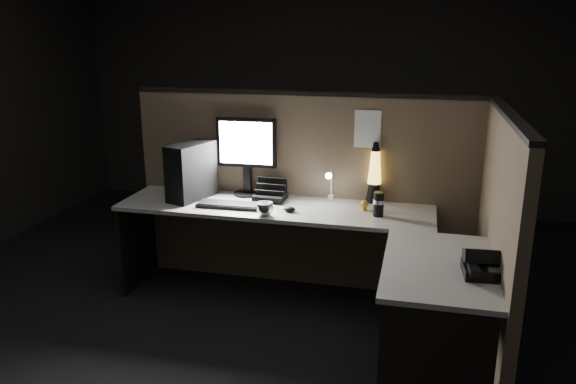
% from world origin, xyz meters
% --- Properties ---
extents(floor, '(6.00, 6.00, 0.00)m').
position_xyz_m(floor, '(0.00, 0.00, 0.00)').
color(floor, black).
rests_on(floor, ground).
extents(room_shell, '(6.00, 6.00, 6.00)m').
position_xyz_m(room_shell, '(0.00, 0.00, 1.62)').
color(room_shell, silver).
rests_on(room_shell, ground).
extents(partition_back, '(2.66, 0.06, 1.50)m').
position_xyz_m(partition_back, '(0.00, 0.93, 0.75)').
color(partition_back, brown).
rests_on(partition_back, ground).
extents(partition_right, '(0.06, 1.66, 1.50)m').
position_xyz_m(partition_right, '(1.33, 0.10, 0.75)').
color(partition_right, brown).
rests_on(partition_right, ground).
extents(desk, '(2.60, 1.60, 0.73)m').
position_xyz_m(desk, '(0.18, 0.25, 0.58)').
color(desk, '#A9A8A0').
rests_on(desk, ground).
extents(pc_tower, '(0.30, 0.44, 0.43)m').
position_xyz_m(pc_tower, '(-0.81, 0.64, 0.94)').
color(pc_tower, black).
rests_on(pc_tower, desk).
extents(monitor, '(0.47, 0.20, 0.60)m').
position_xyz_m(monitor, '(-0.44, 0.85, 1.09)').
color(monitor, black).
rests_on(monitor, desk).
extents(keyboard, '(0.48, 0.17, 0.02)m').
position_xyz_m(keyboard, '(-0.46, 0.51, 0.74)').
color(keyboard, black).
rests_on(keyboard, desk).
extents(mouse, '(0.11, 0.09, 0.04)m').
position_xyz_m(mouse, '(-0.01, 0.50, 0.75)').
color(mouse, black).
rests_on(mouse, desk).
extents(clip_lamp, '(0.05, 0.19, 0.24)m').
position_xyz_m(clip_lamp, '(0.22, 0.79, 0.87)').
color(clip_lamp, silver).
rests_on(clip_lamp, desk).
extents(organizer, '(0.24, 0.21, 0.17)m').
position_xyz_m(organizer, '(-0.22, 0.75, 0.77)').
color(organizer, black).
rests_on(organizer, desk).
extents(lava_lamp, '(0.12, 0.12, 0.45)m').
position_xyz_m(lava_lamp, '(0.54, 0.88, 0.92)').
color(lava_lamp, black).
rests_on(lava_lamp, desk).
extents(travel_mug, '(0.08, 0.08, 0.17)m').
position_xyz_m(travel_mug, '(0.61, 0.55, 0.82)').
color(travel_mug, black).
rests_on(travel_mug, desk).
extents(steel_mug, '(0.13, 0.13, 0.09)m').
position_xyz_m(steel_mug, '(-0.16, 0.38, 0.78)').
color(steel_mug, silver).
rests_on(steel_mug, desk).
extents(figurine, '(0.06, 0.06, 0.06)m').
position_xyz_m(figurine, '(0.50, 0.65, 0.78)').
color(figurine, gold).
rests_on(figurine, desk).
extents(pinned_paper, '(0.19, 0.00, 0.27)m').
position_xyz_m(pinned_paper, '(0.48, 0.90, 1.27)').
color(pinned_paper, white).
rests_on(pinned_paper, partition_back).
extents(desk_phone, '(0.25, 0.26, 0.14)m').
position_xyz_m(desk_phone, '(1.24, -0.29, 0.78)').
color(desk_phone, black).
rests_on(desk_phone, desk).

